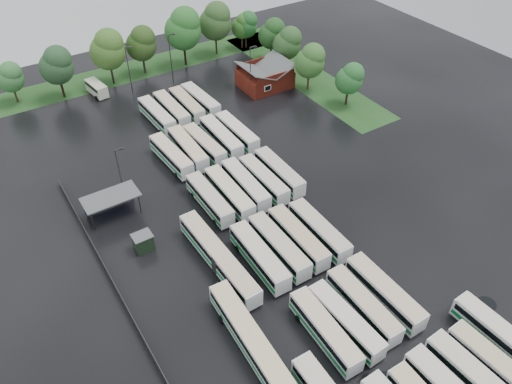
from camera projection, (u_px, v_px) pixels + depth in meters
ground at (291, 258)px, 68.46m from camera, size 160.00×160.00×0.00m
brick_building at (265, 78)px, 104.65m from camera, size 10.07×8.60×5.39m
wash_shed at (110, 198)px, 73.59m from camera, size 8.20×4.20×3.58m
utility_hut at (143, 242)px, 69.02m from camera, size 2.70×2.20×2.62m
grass_strip_north at (128, 72)px, 110.93m from camera, size 80.00×10.00×0.01m
grass_strip_east at (303, 74)px, 110.00m from camera, size 10.00×50.00×0.01m
west_fence at (115, 286)px, 64.05m from camera, size 0.10×50.00×1.20m
bus_r0c3 at (476, 380)px, 52.80m from camera, size 2.99×11.93×3.30m
bus_r0c4 at (496, 367)px, 54.04m from camera, size 2.96×11.52×3.18m
bus_r1c0 at (325, 330)px, 57.60m from camera, size 2.92×11.50×3.17m
bus_r1c1 at (345, 321)px, 58.61m from camera, size 2.71×11.36×3.15m
bus_r1c2 at (363, 305)px, 60.30m from camera, size 2.71×11.51×3.19m
bus_r1c3 at (384, 293)px, 61.69m from camera, size 2.57×11.91×3.31m
bus_r2c0 at (259, 257)px, 66.27m from camera, size 2.90×11.98×3.32m
bus_r2c1 at (279, 246)px, 67.70m from camera, size 2.64×11.93×3.31m
bus_r2c2 at (298, 238)px, 69.00m from camera, size 2.74×11.78×3.26m
bus_r2c3 at (319, 230)px, 70.08m from camera, size 2.71×11.73×3.25m
bus_r3c0 at (210, 199)px, 75.29m from camera, size 2.47×11.31×3.14m
bus_r3c1 at (229, 193)px, 76.25m from camera, size 2.74×11.85×3.29m
bus_r3c2 at (245, 185)px, 77.84m from camera, size 2.90×11.76×3.25m
bus_r3c3 at (264, 180)px, 78.91m from camera, size 2.45×11.36×3.16m
bus_r3c4 at (279, 172)px, 80.38m from camera, size 2.60×11.49×3.19m
bus_r4c0 at (171, 156)px, 83.80m from camera, size 2.99×11.55×3.19m
bus_r4c1 at (188, 149)px, 85.25m from camera, size 2.84×11.77×3.26m
bus_r4c2 at (204, 145)px, 86.30m from camera, size 2.88×11.35×3.13m
bus_r4c3 at (221, 137)px, 87.87m from camera, size 2.77×11.98×3.32m
bus_r4c4 at (237, 132)px, 89.25m from camera, size 2.56×11.51×3.20m
bus_r5c1 at (157, 115)px, 93.65m from camera, size 2.77×11.58×3.21m
bus_r5c2 at (172, 110)px, 95.15m from camera, size 2.50×11.65×3.24m
bus_r5c3 at (187, 105)px, 96.62m from camera, size 2.58×11.38×3.16m
bus_r5c4 at (200, 100)px, 97.89m from camera, size 2.94×11.64×3.21m
artic_bus_west_b at (219, 257)px, 66.17m from camera, size 2.79×17.55×3.25m
artic_bus_west_c at (253, 343)px, 56.28m from camera, size 3.30×17.49×3.23m
minibus at (97, 88)px, 102.27m from camera, size 3.02×6.28×2.64m
tree_north_0 at (10, 77)px, 97.25m from camera, size 5.24×5.24×8.68m
tree_north_1 at (57, 65)px, 97.90m from camera, size 6.64×6.64×11.00m
tree_north_2 at (108, 49)px, 101.92m from camera, size 7.27×7.27×12.04m
tree_north_3 at (142, 43)px, 106.16m from camera, size 6.47×6.47×10.72m
tree_north_4 at (184, 28)px, 108.19m from camera, size 8.00×8.00×13.26m
tree_north_5 at (216, 21)px, 113.04m from camera, size 7.41×7.41×12.27m
tree_north_6 at (247, 24)px, 117.12m from camera, size 5.34×5.34×8.85m
tree_east_0 at (350, 78)px, 96.52m from camera, size 5.37×5.35×8.87m
tree_east_1 at (311, 60)px, 100.66m from camera, size 6.10×6.10×10.11m
tree_east_2 at (288, 43)px, 107.24m from camera, size 6.09×6.09×10.09m
tree_east_3 at (272, 33)px, 111.58m from camera, size 5.93×5.93×9.82m
tree_east_4 at (243, 26)px, 117.18m from camera, size 5.09×5.09×8.43m
lamp_post_ne at (251, 68)px, 99.02m from camera, size 1.62×0.31×10.49m
lamp_post_nw at (120, 171)px, 74.55m from camera, size 1.44×0.28×9.35m
lamp_post_back_w at (129, 67)px, 99.83m from camera, size 1.55×0.30×10.08m
lamp_post_back_e at (171, 56)px, 102.85m from camera, size 1.67×0.32×10.83m
puddle_1 at (443, 360)px, 56.68m from camera, size 3.97×3.97×0.01m
puddle_2 at (239, 289)px, 64.44m from camera, size 5.72×5.72×0.01m
puddle_3 at (333, 250)px, 69.60m from camera, size 4.84×4.84×0.01m
puddle_4 at (487, 304)px, 62.62m from camera, size 2.38×2.38×0.01m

